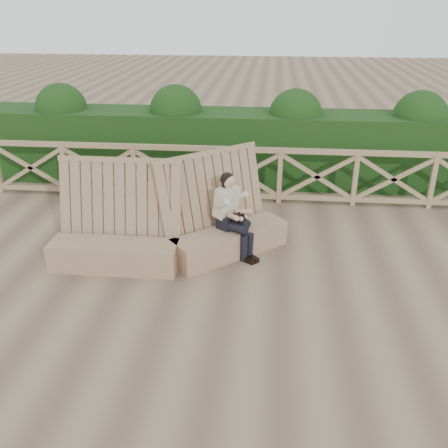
{
  "coord_description": "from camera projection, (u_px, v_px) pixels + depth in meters",
  "views": [
    {
      "loc": [
        0.55,
        -5.69,
        3.7
      ],
      "look_at": [
        -0.05,
        0.4,
        0.9
      ],
      "focal_mm": 40.0,
      "sensor_mm": 36.0,
      "label": 1
    }
  ],
  "objects": [
    {
      "name": "bench",
      "position": [
        172.0,
        235.0,
        7.58
      ],
      "size": [
        3.48,
        1.85,
        1.55
      ],
      "rotation": [
        0.0,
        0.0,
        0.42
      ],
      "color": "#896E4E",
      "rests_on": "ground"
    },
    {
      "name": "hedge",
      "position": [
        246.0,
        147.0,
        10.68
      ],
      "size": [
        12.0,
        1.2,
        1.5
      ],
      "primitive_type": "cube",
      "color": "black",
      "rests_on": "ground"
    },
    {
      "name": "woman",
      "position": [
        232.0,
        212.0,
        7.63
      ],
      "size": [
        0.77,
        0.71,
        1.3
      ],
      "rotation": [
        0.0,
        0.0,
        0.94
      ],
      "color": "black",
      "rests_on": "ground"
    },
    {
      "name": "ground",
      "position": [
        225.0,
        297.0,
        6.74
      ],
      "size": [
        60.0,
        60.0,
        0.0
      ],
      "primitive_type": "plane",
      "color": "brown",
      "rests_on": "ground"
    },
    {
      "name": "guardrail",
      "position": [
        243.0,
        174.0,
        9.67
      ],
      "size": [
        10.1,
        0.09,
        1.1
      ],
      "color": "#8C7451",
      "rests_on": "ground"
    }
  ]
}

